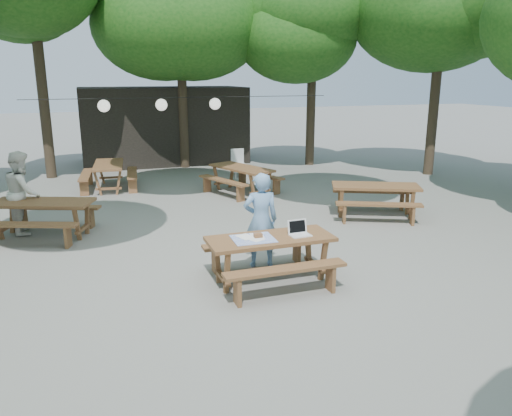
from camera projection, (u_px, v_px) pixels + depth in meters
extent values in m
plane|color=slate|center=(225.00, 248.00, 9.61)|extent=(80.00, 80.00, 0.00)
cube|color=black|center=(163.00, 125.00, 19.00)|extent=(6.00, 3.00, 2.80)
cube|color=brown|center=(270.00, 239.00, 7.90)|extent=(2.00, 0.80, 0.06)
cube|color=brown|center=(286.00, 269.00, 7.37)|extent=(1.90, 0.28, 0.05)
cube|color=brown|center=(257.00, 242.00, 8.56)|extent=(1.90, 0.28, 0.05)
cube|color=brown|center=(270.00, 261.00, 7.99)|extent=(1.70, 0.70, 0.69)
cube|color=brown|center=(42.00, 203.00, 10.14)|extent=(2.15, 1.46, 0.06)
cube|color=brown|center=(28.00, 225.00, 9.58)|extent=(1.88, 0.93, 0.05)
cube|color=brown|center=(56.00, 207.00, 10.83)|extent=(1.88, 0.93, 0.05)
cube|color=brown|center=(44.00, 220.00, 10.23)|extent=(1.84, 1.26, 0.69)
cube|color=brown|center=(376.00, 186.00, 11.64)|extent=(2.15, 1.56, 0.06)
cube|color=brown|center=(379.00, 204.00, 11.08)|extent=(1.84, 1.05, 0.05)
cube|color=brown|center=(372.00, 191.00, 12.33)|extent=(1.84, 1.05, 0.05)
cube|color=brown|center=(375.00, 202.00, 11.74)|extent=(1.84, 1.35, 0.69)
cube|color=brown|center=(108.00, 165.00, 14.46)|extent=(0.99, 2.07, 0.06)
cube|color=brown|center=(132.00, 173.00, 14.67)|extent=(0.46, 1.92, 0.05)
cube|color=brown|center=(86.00, 175.00, 14.38)|extent=(0.46, 1.92, 0.05)
cube|color=brown|center=(109.00, 177.00, 14.55)|extent=(0.86, 1.76, 0.69)
cube|color=brown|center=(241.00, 168.00, 13.93)|extent=(1.49, 2.15, 0.06)
cube|color=brown|center=(259.00, 175.00, 14.41)|extent=(0.97, 1.87, 0.05)
cube|color=brown|center=(223.00, 181.00, 13.59)|extent=(0.97, 1.87, 0.05)
cube|color=brown|center=(241.00, 181.00, 14.03)|extent=(1.29, 1.84, 0.69)
imported|color=#6F9ACA|center=(261.00, 220.00, 8.55)|extent=(0.65, 0.48, 1.65)
imported|color=silver|center=(23.00, 192.00, 10.40)|extent=(0.70, 0.87, 1.73)
cube|color=silver|center=(239.00, 165.00, 16.28)|extent=(0.45, 0.45, 0.04)
cube|color=silver|center=(237.00, 156.00, 16.39)|extent=(0.44, 0.05, 0.48)
cube|color=silver|center=(239.00, 171.00, 16.34)|extent=(0.43, 0.43, 0.38)
cube|color=white|center=(300.00, 235.00, 7.95)|extent=(0.34, 0.25, 0.02)
cube|color=white|center=(297.00, 226.00, 8.02)|extent=(0.33, 0.08, 0.23)
cube|color=black|center=(297.00, 226.00, 8.02)|extent=(0.28, 0.06, 0.19)
cube|color=blue|center=(253.00, 239.00, 7.80)|extent=(0.67, 0.58, 0.01)
cube|color=white|center=(254.00, 239.00, 7.79)|extent=(0.32, 0.36, 0.00)
cube|color=white|center=(257.00, 236.00, 7.90)|extent=(0.27, 0.34, 0.00)
cube|color=white|center=(246.00, 237.00, 7.86)|extent=(0.29, 0.35, 0.00)
cube|color=brown|center=(258.00, 235.00, 7.83)|extent=(0.13, 0.09, 0.06)
cylinder|color=black|center=(185.00, 97.00, 14.58)|extent=(9.00, 0.02, 0.02)
sphere|color=white|center=(104.00, 106.00, 13.91)|extent=(0.34, 0.34, 0.34)
sphere|color=white|center=(161.00, 105.00, 14.41)|extent=(0.34, 0.34, 0.34)
sphere|color=white|center=(215.00, 104.00, 14.91)|extent=(0.34, 0.34, 0.34)
cylinder|color=#2D2319|center=(43.00, 96.00, 15.60)|extent=(0.32, 0.32, 5.22)
cylinder|color=#2D2319|center=(183.00, 100.00, 17.53)|extent=(0.32, 0.32, 4.76)
ellipsoid|color=#174E14|center=(180.00, 19.00, 16.84)|extent=(4.79, 4.79, 3.59)
cylinder|color=#2D2319|center=(311.00, 100.00, 18.04)|extent=(0.32, 0.32, 4.74)
ellipsoid|color=#174E14|center=(313.00, 21.00, 17.35)|extent=(5.00, 5.00, 3.75)
cylinder|color=#2D2319|center=(435.00, 97.00, 16.20)|extent=(0.32, 0.32, 5.08)
ellipsoid|color=#174E14|center=(443.00, 4.00, 15.47)|extent=(4.93, 4.93, 3.70)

